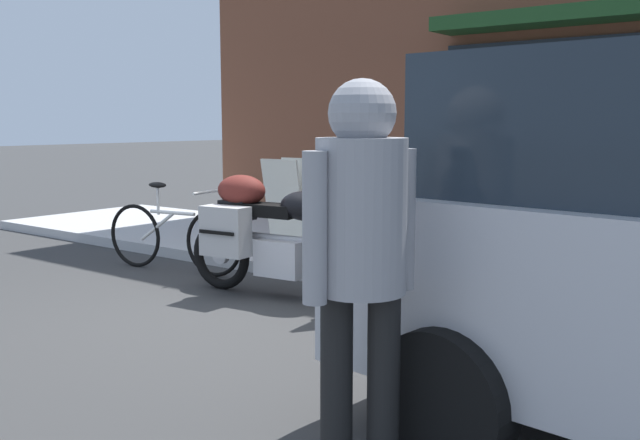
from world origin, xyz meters
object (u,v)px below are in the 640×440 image
at_px(touring_motorcycle, 273,231).
at_px(sandwich_board_sign, 289,199).
at_px(pedestrian_walking, 361,236).
at_px(parked_bicycle, 173,236).

height_order(touring_motorcycle, sandwich_board_sign, touring_motorcycle).
relative_size(pedestrian_walking, sandwich_board_sign, 1.75).
relative_size(touring_motorcycle, sandwich_board_sign, 2.16).
xyz_separation_m(pedestrian_walking, sandwich_board_sign, (-3.84, 4.15, -0.46)).
height_order(parked_bicycle, sandwich_board_sign, sandwich_board_sign).
bearing_deg(touring_motorcycle, pedestrian_walking, -42.58).
distance_m(parked_bicycle, sandwich_board_sign, 1.75).
bearing_deg(sandwich_board_sign, parked_bicycle, -94.79).
distance_m(pedestrian_walking, sandwich_board_sign, 5.68).
xyz_separation_m(touring_motorcycle, parked_bicycle, (-1.57, 0.22, -0.23)).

